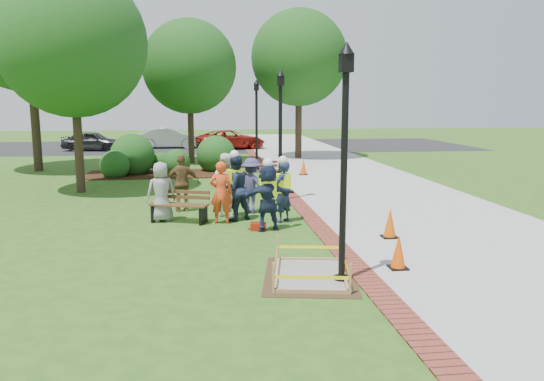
{
  "coord_description": "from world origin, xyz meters",
  "views": [
    {
      "loc": [
        -1.17,
        -12.04,
        3.26
      ],
      "look_at": [
        0.5,
        1.2,
        1.0
      ],
      "focal_mm": 35.0,
      "sensor_mm": 36.0,
      "label": 1
    }
  ],
  "objects": [
    {
      "name": "cone_back",
      "position": [
        3.18,
        -0.12,
        0.36
      ],
      "size": [
        0.38,
        0.38,
        0.74
      ],
      "color": "black",
      "rests_on": "ground"
    },
    {
      "name": "parked_car_c",
      "position": [
        0.57,
        24.37,
        0.0
      ],
      "size": [
        2.95,
        4.69,
        1.42
      ],
      "primitive_type": "imported",
      "rotation": [
        0.0,
        0.0,
        1.83
      ],
      "color": "maroon",
      "rests_on": "ground"
    },
    {
      "name": "tree_right",
      "position": [
        4.17,
        18.16,
        5.65
      ],
      "size": [
        5.42,
        5.42,
        8.37
      ],
      "color": "#3D2D1E",
      "rests_on": "ground"
    },
    {
      "name": "casual_person_c",
      "position": [
        -0.61,
        2.84,
        0.91
      ],
      "size": [
        0.67,
        0.67,
        1.81
      ],
      "color": "white",
      "rests_on": "ground"
    },
    {
      "name": "mulch_bed",
      "position": [
        -3.0,
        12.0,
        0.02
      ],
      "size": [
        7.0,
        3.0,
        0.05
      ],
      "primitive_type": "cube",
      "color": "#381E0F",
      "rests_on": "ground"
    },
    {
      "name": "wet_concrete_pad",
      "position": [
        0.74,
        -2.64,
        0.23
      ],
      "size": [
        2.07,
        2.56,
        0.55
      ],
      "color": "#47331E",
      "rests_on": "ground"
    },
    {
      "name": "tree_far",
      "position": [
        -9.01,
        13.97,
        7.15
      ],
      "size": [
        7.1,
        7.1,
        10.71
      ],
      "color": "#3D2D1E",
      "rests_on": "ground"
    },
    {
      "name": "cone_front",
      "position": [
        2.53,
        -2.44,
        0.34
      ],
      "size": [
        0.36,
        0.36,
        0.71
      ],
      "color": "black",
      "rests_on": "ground"
    },
    {
      "name": "casual_person_e",
      "position": [
        0.15,
        3.25,
        0.81
      ],
      "size": [
        0.61,
        0.58,
        1.62
      ],
      "color": "#3C3963",
      "rests_on": "ground"
    },
    {
      "name": "hivis_worker_a",
      "position": [
        0.37,
        1.05,
        0.92
      ],
      "size": [
        0.61,
        0.47,
        1.85
      ],
      "color": "#171B3B",
      "rests_on": "ground"
    },
    {
      "name": "tree_back",
      "position": [
        -1.91,
        16.33,
        5.01
      ],
      "size": [
        4.86,
        4.86,
        7.45
      ],
      "color": "#3D2D1E",
      "rests_on": "ground"
    },
    {
      "name": "hivis_worker_b",
      "position": [
        0.89,
        1.94,
        0.9
      ],
      "size": [
        0.62,
        0.62,
        1.81
      ],
      "color": "#16273B",
      "rests_on": "ground"
    },
    {
      "name": "sidewalk",
      "position": [
        5.0,
        10.0,
        0.01
      ],
      "size": [
        6.0,
        60.0,
        0.02
      ],
      "primitive_type": "cube",
      "color": "#9E9E99",
      "rests_on": "ground"
    },
    {
      "name": "shrub_c",
      "position": [
        -2.47,
        11.89,
        0.0
      ],
      "size": [
        1.25,
        1.25,
        1.25
      ],
      "primitive_type": "sphere",
      "color": "#144917",
      "rests_on": "ground"
    },
    {
      "name": "casual_person_a",
      "position": [
        -2.39,
        2.43,
        0.82
      ],
      "size": [
        0.6,
        0.47,
        1.64
      ],
      "color": "gray",
      "rests_on": "ground"
    },
    {
      "name": "toolbox",
      "position": [
        0.13,
        1.04,
        0.1
      ],
      "size": [
        0.42,
        0.28,
        0.2
      ],
      "primitive_type": "cube",
      "rotation": [
        0.0,
        0.0,
        -0.17
      ],
      "color": "#A01B0C",
      "rests_on": "ground"
    },
    {
      "name": "lamp_mid",
      "position": [
        1.25,
        5.0,
        2.48
      ],
      "size": [
        0.28,
        0.28,
        4.26
      ],
      "color": "black",
      "rests_on": "ground"
    },
    {
      "name": "cone_far",
      "position": [
        3.15,
        11.0,
        0.35
      ],
      "size": [
        0.37,
        0.37,
        0.72
      ],
      "color": "black",
      "rests_on": "ground"
    },
    {
      "name": "lamp_near",
      "position": [
        1.25,
        -3.0,
        2.48
      ],
      "size": [
        0.28,
        0.28,
        4.26
      ],
      "color": "black",
      "rests_on": "ground"
    },
    {
      "name": "hivis_worker_c",
      "position": [
        -0.39,
        2.31,
        0.96
      ],
      "size": [
        0.68,
        0.61,
        1.95
      ],
      "color": "#1B2947",
      "rests_on": "ground"
    },
    {
      "name": "bench_near",
      "position": [
        -1.91,
        2.24,
        0.27
      ],
      "size": [
        1.66,
        1.01,
        0.86
      ],
      "color": "brown",
      "rests_on": "ground"
    },
    {
      "name": "shrub_a",
      "position": [
        -5.05,
        11.23,
        0.0
      ],
      "size": [
        1.28,
        1.28,
        1.28
      ],
      "primitive_type": "sphere",
      "color": "#144917",
      "rests_on": "ground"
    },
    {
      "name": "bench_far",
      "position": [
        1.01,
        8.87,
        0.28
      ],
      "size": [
        1.68,
        0.87,
        0.86
      ],
      "color": "#4D2A1A",
      "rests_on": "ground"
    },
    {
      "name": "parking_lot",
      "position": [
        0.0,
        27.0,
        0.0
      ],
      "size": [
        36.0,
        12.0,
        0.01
      ],
      "primitive_type": "cube",
      "color": "black",
      "rests_on": "ground"
    },
    {
      "name": "shrub_d",
      "position": [
        -0.68,
        12.8,
        0.0
      ],
      "size": [
        1.81,
        1.81,
        1.81
      ],
      "primitive_type": "sphere",
      "color": "#144917",
      "rests_on": "ground"
    },
    {
      "name": "shrub_e",
      "position": [
        -3.22,
        12.83,
        0.0
      ],
      "size": [
        1.0,
        1.0,
        1.0
      ],
      "primitive_type": "sphere",
      "color": "#144917",
      "rests_on": "ground"
    },
    {
      "name": "tree_left",
      "position": [
        -5.66,
        7.57,
        5.23
      ],
      "size": [
        5.14,
        5.14,
        7.81
      ],
      "color": "#3D2D1E",
      "rests_on": "ground"
    },
    {
      "name": "shrub_b",
      "position": [
        -4.43,
        12.24,
        0.0
      ],
      "size": [
        1.97,
        1.97,
        1.97
      ],
      "primitive_type": "sphere",
      "color": "#144917",
      "rests_on": "ground"
    },
    {
      "name": "parked_car_b",
      "position": [
        -3.65,
        25.71,
        0.0
      ],
      "size": [
        2.07,
        4.75,
        1.55
      ],
      "primitive_type": "imported",
      "rotation": [
        0.0,
        0.0,
        1.57
      ],
      "color": "#BABBC0",
      "rests_on": "ground"
    },
    {
      "name": "ground",
      "position": [
        0.0,
        0.0,
        0.0
      ],
      "size": [
        100.0,
        100.0,
        0.0
      ],
      "primitive_type": "plane",
      "color": "#285116",
      "rests_on": "ground"
    },
    {
      "name": "casual_person_b",
      "position": [
        -0.78,
        1.99,
        0.84
      ],
      "size": [
        0.58,
        0.42,
        1.68
      ],
      "color": "#EC421B",
      "rests_on": "ground"
    },
    {
      "name": "parked_car_a",
      "position": [
        -8.58,
        24.28,
        0.0
      ],
      "size": [
        2.45,
        4.61,
        1.44
      ],
      "primitive_type": "imported",
      "rotation": [
        0.0,
        0.0,
        1.45
      ],
      "color": "#242426",
      "rests_on": "ground"
    },
    {
      "name": "casual_person_d",
      "position": [
        -1.87,
        3.72,
        0.86
      ],
      "size": [
        0.59,
        0.42,
        1.71
      ],
      "color": "brown",
      "rests_on": "ground"
    },
    {
      "name": "lamp_far",
      "position": [
        1.25,
        13.0,
        2.48
      ],
      "size": [
        0.28,
        0.28,
        4.26
      ],
      "color": "black",
      "rests_on": "ground"
    },
    {
      "name": "brick_edging",
      "position": [
        1.75,
        10.0,
        0.01
      ],
      "size": [
        0.5,
        60.0,
        0.03
      ],
      "primitive_type": "cube",
      "color": "maroon",
      "rests_on": "ground"
    }
  ]
}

